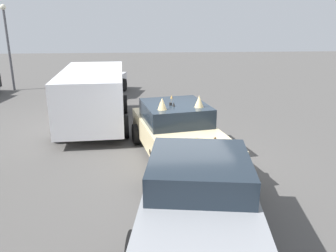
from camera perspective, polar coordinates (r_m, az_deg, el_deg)
The scene contains 6 objects.
ground_plane at distance 9.24m, azimuth 1.86°, elevation -5.28°, with size 60.00×60.00×0.00m, color #514F4C.
art_car_decorated at distance 9.07m, azimuth 1.75°, elevation -0.99°, with size 4.57×2.64×1.72m.
parked_van_behind_left at distance 11.95m, azimuth -12.51°, elevation 5.15°, with size 5.03×2.52×1.93m.
parked_sedan_far_right at distance 6.04m, azimuth 5.18°, elevation -10.89°, with size 4.28×2.51×1.43m.
parked_sedan_far_left at distance 16.78m, azimuth -11.74°, elevation 7.34°, with size 4.56×2.68×1.38m.
lot_lamp_post at distance 19.45m, azimuth -25.48°, elevation 13.07°, with size 0.28×0.28×4.29m.
Camera 1 is at (-8.46, 0.94, 3.60)m, focal length 36.09 mm.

